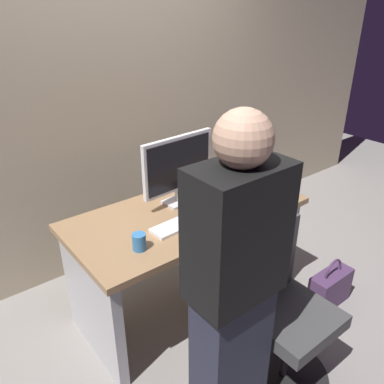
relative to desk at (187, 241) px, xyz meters
The scene contains 12 objects.
ground_plane 0.53m from the desk, ahead, with size 9.00×9.00×0.00m, color gray.
wall_back 1.33m from the desk, 90.00° to the left, with size 6.40×0.10×3.00m, color tan.
desk is the anchor object (origin of this frame).
office_chair 0.78m from the desk, 86.48° to the right, with size 0.52×0.52×0.94m.
person_at_desk 0.96m from the desk, 114.83° to the right, with size 0.40×0.24×1.64m.
monitor 0.50m from the desk, 77.95° to the left, with size 0.54×0.15×0.46m.
keyboard 0.29m from the desk, 134.35° to the right, with size 0.43×0.13×0.02m, color white.
mouse 0.33m from the desk, 28.99° to the right, with size 0.06×0.10×0.03m, color black.
cup_near_keyboard 0.58m from the desk, 158.26° to the right, with size 0.07×0.07×0.10m, color #3372B2.
book_stack 0.59m from the desk, 15.27° to the left, with size 0.21×0.16×0.08m.
cell_phone 0.58m from the desk, 24.14° to the right, with size 0.07×0.14×0.01m, color black.
handbag 1.08m from the desk, 38.73° to the right, with size 0.34×0.14×0.38m.
Camera 1 is at (-1.32, -1.73, 1.96)m, focal length 36.35 mm.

